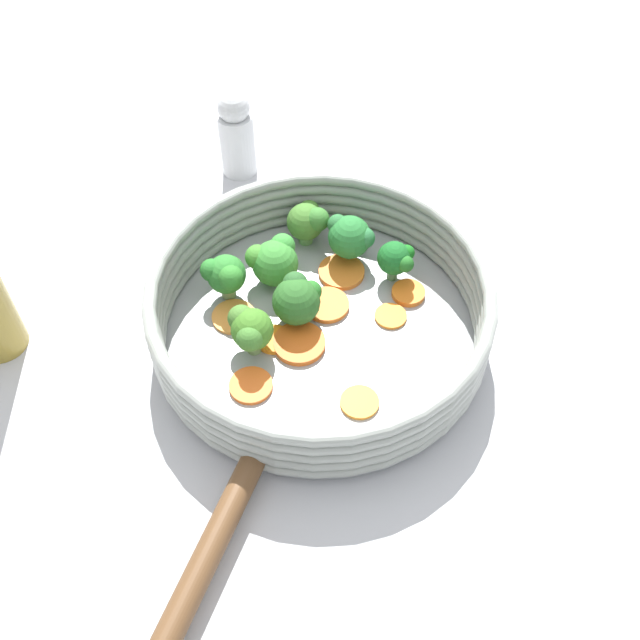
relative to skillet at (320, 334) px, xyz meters
The scene contains 23 objects.
ground_plane 0.01m from the skillet, ahead, with size 4.00×4.00×0.00m, color #B4B5BB.
skillet is the anchor object (origin of this frame).
skillet_rim_wall 0.04m from the skillet, ahead, with size 0.31×0.31×0.06m.
skillet_handle 0.27m from the skillet, 153.67° to the right, with size 0.02×0.02×0.24m, color brown.
skillet_rivet_left 0.14m from the skillet, 167.36° to the right, with size 0.01×0.01×0.01m, color #97939A.
skillet_rivet_right 0.14m from the skillet, 139.98° to the right, with size 0.01×0.01×0.01m, color #8E9698.
carrot_slice_0 0.10m from the skillet, 15.92° to the right, with size 0.03×0.03×0.01m, color orange.
carrot_slice_1 0.09m from the skillet, 109.94° to the right, with size 0.03×0.03×0.00m, color orange.
carrot_slice_2 0.07m from the skillet, 29.77° to the right, with size 0.03×0.03×0.00m, color orange.
carrot_slice_3 0.03m from the skillet, 33.94° to the left, with size 0.04×0.04×0.01m, color orange.
carrot_slice_4 0.04m from the skillet, 153.83° to the left, with size 0.03×0.03×0.01m, color orange.
carrot_slice_5 0.08m from the skillet, 126.66° to the left, with size 0.04×0.04×0.00m, color orange.
carrot_slice_6 0.09m from the skillet, behind, with size 0.04×0.04×0.00m, color orange.
carrot_slice_7 0.07m from the skillet, 30.50° to the left, with size 0.05×0.05×0.01m, color orange.
carrot_slice_8 0.03m from the skillet, behind, with size 0.05×0.05×0.01m, color #DA5D1C.
broccoli_floret_0 0.10m from the skillet, 29.43° to the left, with size 0.04×0.05×0.05m.
broccoli_floret_1 0.04m from the skillet, 102.23° to the left, with size 0.05×0.04×0.05m.
broccoli_floret_2 0.12m from the skillet, 52.95° to the left, with size 0.04×0.04×0.05m.
broccoli_floret_3 0.10m from the skillet, ahead, with size 0.04×0.04×0.04m.
broccoli_floret_4 0.10m from the skillet, 112.05° to the left, with size 0.04×0.04×0.05m.
broccoli_floret_5 0.07m from the skillet, 157.64° to the left, with size 0.04×0.05×0.05m.
broccoli_floret_6 0.08m from the skillet, 81.63° to the left, with size 0.05×0.05×0.05m.
salt_shaker 0.26m from the skillet, 67.87° to the left, with size 0.04×0.04×0.10m.
Camera 1 is at (-0.29, -0.31, 0.55)m, focal length 42.00 mm.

